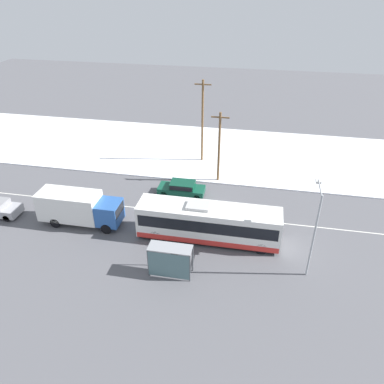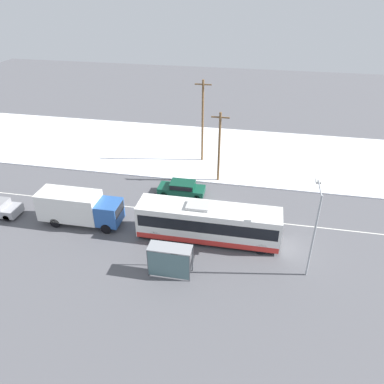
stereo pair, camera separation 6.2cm
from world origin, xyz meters
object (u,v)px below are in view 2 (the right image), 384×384
(bus_shelter, at_px, (169,258))
(utility_pole_snowlot, at_px, (203,121))
(streetlamp, at_px, (315,222))
(sedan_car, at_px, (182,188))
(utility_pole_roadside, at_px, (219,147))
(pedestrian_at_stop, at_px, (174,253))
(box_truck, at_px, (78,207))
(city_bus, at_px, (208,223))

(bus_shelter, relative_size, utility_pole_snowlot, 0.33)
(streetlamp, height_order, utility_pole_snowlot, utility_pole_snowlot)
(sedan_car, bearing_deg, streetlamp, 142.11)
(bus_shelter, relative_size, streetlamp, 0.46)
(utility_pole_roadside, relative_size, utility_pole_snowlot, 0.80)
(pedestrian_at_stop, distance_m, utility_pole_roadside, 13.94)
(bus_shelter, bearing_deg, box_truck, 151.88)
(sedan_car, height_order, utility_pole_snowlot, utility_pole_snowlot)
(city_bus, relative_size, bus_shelter, 3.70)
(box_truck, relative_size, pedestrian_at_stop, 4.49)
(pedestrian_at_stop, bearing_deg, utility_pole_roadside, 83.75)
(bus_shelter, bearing_deg, city_bus, 67.58)
(city_bus, bearing_deg, utility_pole_roadside, 92.89)
(sedan_car, distance_m, pedestrian_at_stop, 10.17)
(box_truck, distance_m, streetlamp, 19.38)
(sedan_car, height_order, utility_pole_roadside, utility_pole_roadside)
(pedestrian_at_stop, bearing_deg, sedan_car, 99.25)
(utility_pole_roadside, bearing_deg, sedan_car, -131.63)
(pedestrian_at_stop, xyz_separation_m, bus_shelter, (-0.04, -1.34, 0.70))
(box_truck, distance_m, utility_pole_snowlot, 16.96)
(utility_pole_snowlot, bearing_deg, streetlamp, -57.56)
(city_bus, relative_size, streetlamp, 1.70)
(sedan_car, relative_size, streetlamp, 0.67)
(utility_pole_roadside, bearing_deg, utility_pole_snowlot, 118.86)
(sedan_car, height_order, bus_shelter, bus_shelter)
(streetlamp, relative_size, utility_pole_roadside, 0.91)
(sedan_car, xyz_separation_m, bus_shelter, (1.59, -11.37, 0.92))
(city_bus, xyz_separation_m, utility_pole_roadside, (-0.50, 9.97, 2.35))
(streetlamp, distance_m, utility_pole_roadside, 14.82)
(sedan_car, xyz_separation_m, utility_pole_snowlot, (0.64, 8.00, 4.10))
(city_bus, bearing_deg, utility_pole_snowlot, 101.63)
(box_truck, relative_size, streetlamp, 1.06)
(bus_shelter, xyz_separation_m, utility_pole_roadside, (1.52, 14.88, 2.24))
(pedestrian_at_stop, height_order, utility_pole_roadside, utility_pole_roadside)
(box_truck, relative_size, utility_pole_snowlot, 0.77)
(utility_pole_snowlot, bearing_deg, utility_pole_roadside, -61.14)
(city_bus, distance_m, bus_shelter, 5.31)
(box_truck, height_order, sedan_car, box_truck)
(utility_pole_roadside, xyz_separation_m, utility_pole_snowlot, (-2.47, 4.49, 0.95))
(pedestrian_at_stop, relative_size, utility_pole_roadside, 0.21)
(bus_shelter, relative_size, utility_pole_roadside, 0.42)
(city_bus, xyz_separation_m, streetlamp, (7.71, -2.35, 2.78))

